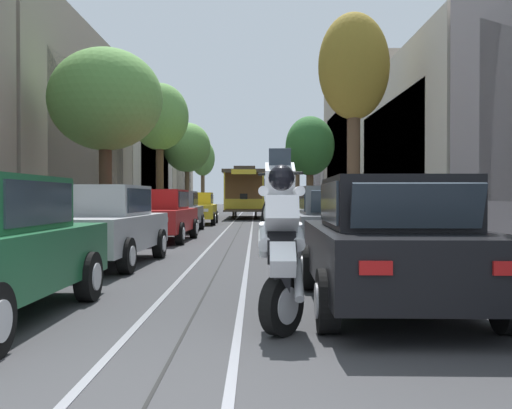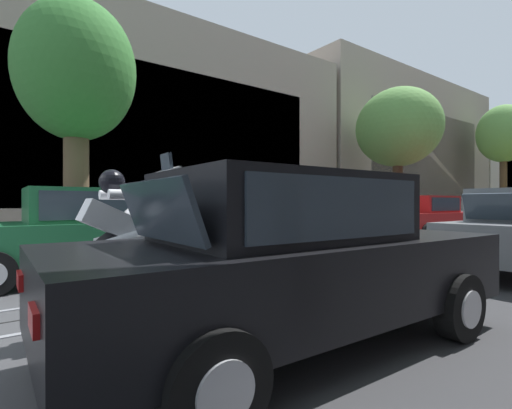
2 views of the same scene
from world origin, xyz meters
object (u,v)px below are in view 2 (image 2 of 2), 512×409
Objects in this scene: street_tree_kerb_left_near at (76,75)px; parked_car_silver_second_left at (298,222)px; parked_car_grey_fourth_left at (480,215)px; pedestrian_on_left_pavement at (364,211)px; parked_car_black_near_right at (291,258)px; street_tree_kerb_left_mid at (503,135)px; motorcycle_with_rider at (135,234)px; parked_car_red_mid_left at (424,217)px; street_tree_kerb_left_second at (398,128)px; parked_car_green_near_left at (84,232)px.

parked_car_silver_second_left is at bearing 72.73° from street_tree_kerb_left_near.
pedestrian_on_left_pavement is (-3.04, -4.34, 0.18)m from parked_car_grey_fourth_left.
parked_car_black_near_right is 13.85m from pedestrian_on_left_pavement.
parked_car_silver_second_left is 1.01× the size of parked_car_grey_fourth_left.
street_tree_kerb_left_mid is at bearing 103.78° from parked_car_grey_fourth_left.
street_tree_kerb_left_mid is at bearing 96.16° from parked_car_silver_second_left.
motorcycle_with_rider is (5.45, -25.10, -4.63)m from street_tree_kerb_left_mid.
parked_car_grey_fourth_left is 0.58× the size of street_tree_kerb_left_mid.
parked_car_red_mid_left is 11.93m from street_tree_kerb_left_near.
street_tree_kerb_left_mid is (-2.22, 13.40, 4.81)m from parked_car_red_mid_left.
street_tree_kerb_left_second is 3.85m from pedestrian_on_left_pavement.
parked_car_green_near_left is 2.33× the size of motorcycle_with_rider.
parked_car_black_near_right is (4.68, 0.81, 0.00)m from parked_car_green_near_left.
street_tree_kerb_left_near is 12.86m from street_tree_kerb_left_second.
parked_car_grey_fourth_left is at bearing 91.96° from parked_car_red_mid_left.
street_tree_kerb_left_mid reaches higher than parked_car_red_mid_left.
pedestrian_on_left_pavement is at bearing 124.30° from parked_car_black_near_right.
pedestrian_on_left_pavement is (-3.21, 0.74, 0.18)m from parked_car_red_mid_left.
pedestrian_on_left_pavement is at bearing -146.53° from street_tree_kerb_left_second.
parked_car_red_mid_left and parked_car_grey_fourth_left have the same top height.
parked_car_grey_fourth_left is 2.52× the size of pedestrian_on_left_pavement.
parked_car_red_mid_left and parked_car_black_near_right have the same top height.
motorcycle_with_rider reaches higher than parked_car_silver_second_left.
street_tree_kerb_left_second is at bearing 91.48° from street_tree_kerb_left_near.
parked_car_silver_second_left is at bearing -83.84° from street_tree_kerb_left_mid.
parked_car_grey_fourth_left is 9.83m from street_tree_kerb_left_mid.
parked_car_silver_second_left is 1.00× the size of parked_car_red_mid_left.
street_tree_kerb_left_near is at bearing -88.52° from street_tree_kerb_left_second.
street_tree_kerb_left_mid reaches higher than street_tree_kerb_left_near.
motorcycle_with_rider reaches higher than pedestrian_on_left_pavement.
street_tree_kerb_left_second is 0.84× the size of street_tree_kerb_left_mid.
parked_car_red_mid_left is 11.65m from parked_car_black_near_right.
motorcycle_with_rider is at bearing -68.28° from street_tree_kerb_left_second.
street_tree_kerb_left_second is (-1.86, -3.56, 3.76)m from parked_car_grey_fourth_left.
parked_car_green_near_left is 5.32m from parked_car_silver_second_left.
parked_car_green_near_left is 3.33m from motorcycle_with_rider.
street_tree_kerb_left_mid is 13.51m from pedestrian_on_left_pavement.
street_tree_kerb_left_mid reaches higher than parked_car_green_near_left.
street_tree_kerb_left_near is (-1.62, 0.18, 3.32)m from parked_car_green_near_left.
parked_car_green_near_left is 0.58× the size of street_tree_kerb_left_mid.
street_tree_kerb_left_second reaches higher than motorcycle_with_rider.
parked_car_green_near_left is 11.51m from parked_car_red_mid_left.
street_tree_kerb_left_second is (-2.03, 1.52, 3.76)m from parked_car_red_mid_left.
parked_car_black_near_right is 1.70m from motorcycle_with_rider.
pedestrian_on_left_pavement is (-1.18, -0.78, -3.58)m from street_tree_kerb_left_second.
parked_car_red_mid_left is (0.09, 11.51, 0.00)m from parked_car_green_near_left.
parked_car_black_near_right is 2.34× the size of motorcycle_with_rider.
street_tree_kerb_left_near is at bearing -107.27° from parked_car_silver_second_left.
street_tree_kerb_left_near is at bearing -88.81° from street_tree_kerb_left_mid.
parked_car_red_mid_left is at bearing 89.06° from parked_car_silver_second_left.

